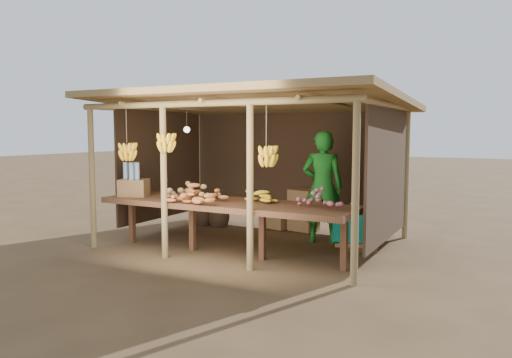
% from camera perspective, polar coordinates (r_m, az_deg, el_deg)
% --- Properties ---
extents(ground, '(60.00, 60.00, 0.00)m').
position_cam_1_polar(ground, '(8.29, 0.00, -7.25)').
color(ground, brown).
rests_on(ground, ground).
extents(stall_structure, '(4.70, 3.50, 2.43)m').
position_cam_1_polar(stall_structure, '(8.00, -0.71, 6.02)').
color(stall_structure, '#997F4F').
rests_on(stall_structure, ground).
extents(counter, '(3.90, 1.05, 0.80)m').
position_cam_1_polar(counter, '(7.34, -3.45, -3.05)').
color(counter, brown).
rests_on(counter, ground).
extents(potato_heap, '(0.98, 0.75, 0.36)m').
position_cam_1_polar(potato_heap, '(7.63, -7.66, -0.93)').
color(potato_heap, tan).
rests_on(potato_heap, counter).
extents(sweet_potato_heap, '(1.02, 0.80, 0.35)m').
position_cam_1_polar(sweet_potato_heap, '(7.22, -6.43, -1.30)').
color(sweet_potato_heap, '#C66D32').
rests_on(sweet_potato_heap, counter).
extents(onion_heap, '(0.85, 0.67, 0.35)m').
position_cam_1_polar(onion_heap, '(6.64, 7.27, -1.90)').
color(onion_heap, '#A34F5C').
rests_on(onion_heap, counter).
extents(banana_pile, '(0.58, 0.39, 0.35)m').
position_cam_1_polar(banana_pile, '(7.20, 0.30, -1.32)').
color(banana_pile, yellow).
rests_on(banana_pile, counter).
extents(tomato_basin, '(0.42, 0.42, 0.22)m').
position_cam_1_polar(tomato_basin, '(8.53, -14.10, -0.99)').
color(tomato_basin, navy).
rests_on(tomato_basin, counter).
extents(bottle_box, '(0.52, 0.47, 0.54)m').
position_cam_1_polar(bottle_box, '(8.12, -13.79, -0.46)').
color(bottle_box, olive).
rests_on(bottle_box, counter).
extents(vendor, '(0.76, 0.60, 1.84)m').
position_cam_1_polar(vendor, '(8.23, 7.62, -0.90)').
color(vendor, '#1B7A21').
rests_on(vendor, ground).
extents(tarp_crate, '(0.76, 0.71, 0.74)m').
position_cam_1_polar(tarp_crate, '(7.92, 11.60, -5.72)').
color(tarp_crate, brown).
rests_on(tarp_crate, ground).
extents(carton_stack, '(1.06, 0.47, 0.75)m').
position_cam_1_polar(carton_stack, '(9.21, 4.46, -3.87)').
color(carton_stack, olive).
rests_on(carton_stack, ground).
extents(burlap_sacks, '(0.77, 0.41, 0.55)m').
position_cam_1_polar(burlap_sacks, '(9.69, -5.18, -3.97)').
color(burlap_sacks, '#422E1E').
rests_on(burlap_sacks, ground).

